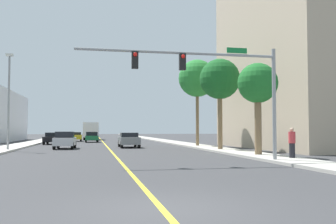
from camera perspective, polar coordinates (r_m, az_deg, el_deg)
ground at (r=50.08m, az=-9.74°, el=-4.59°), size 192.00×192.00×0.00m
sidewalk_left at (r=50.58m, az=-19.76°, el=-4.37°), size 2.52×168.00×0.15m
sidewalk_right at (r=51.09m, az=0.17°, el=-4.51°), size 2.52×168.00×0.15m
lane_marking_center at (r=50.08m, az=-9.74°, el=-4.59°), size 0.16×144.00×0.01m
building_right_near at (r=38.39m, az=20.91°, el=7.84°), size 12.45×18.66×17.20m
traffic_signal_mast at (r=19.45m, az=7.01°, el=5.54°), size 10.39×0.36×5.83m
street_lamp at (r=32.46m, az=-22.99°, el=2.26°), size 0.56×0.28×7.62m
palm_near at (r=24.57m, az=13.43°, el=4.02°), size 2.55×2.55×5.79m
palm_mid at (r=30.90m, az=7.86°, el=4.86°), size 3.28×3.28×7.31m
palm_far at (r=37.44m, az=4.45°, el=5.05°), size 3.69×3.69×8.48m
car_gray at (r=36.22m, az=-5.96°, el=-4.18°), size 1.82×4.20×1.41m
car_green at (r=51.94m, az=-11.50°, el=-3.71°), size 1.79×4.11×1.40m
car_black at (r=45.72m, az=-17.06°, el=-3.81°), size 1.88×4.02×1.36m
car_silver at (r=34.77m, az=-15.34°, el=-4.12°), size 1.82×4.07×1.53m
car_yellow at (r=56.52m, az=-13.84°, el=-3.62°), size 1.89×4.24×1.33m
delivery_truck at (r=64.20m, az=-11.54°, el=-2.76°), size 2.63×7.23×2.87m
pedestrian at (r=22.00m, az=18.28°, el=-4.45°), size 0.38×0.38×1.66m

